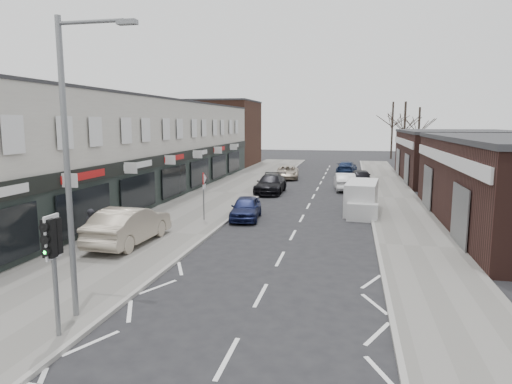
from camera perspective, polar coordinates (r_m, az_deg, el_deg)
The scene contains 21 objects.
ground at distance 13.06m, azimuth -1.18°, elevation -15.91°, with size 160.00×160.00×0.00m, color black.
pavement_left at distance 35.28m, azimuth -3.80°, elevation -0.10°, with size 5.50×64.00×0.12m, color slate.
pavement_right at distance 34.13m, azimuth 16.85°, elevation -0.76°, with size 3.50×64.00×0.12m, color slate.
shop_terrace_left at distance 35.08m, azimuth -15.71°, elevation 5.28°, with size 8.00×41.00×7.10m, color beige.
brick_block_far at distance 58.86m, azimuth -4.14°, elevation 7.26°, with size 8.00×10.00×8.00m, color #482A1F.
right_unit_far at distance 46.72m, azimuth 24.02°, elevation 4.02°, with size 10.00×16.00×4.50m, color #341C17.
tree_far_a at distance 60.15m, azimuth 17.86°, elevation 3.07°, with size 3.60×3.60×8.00m, color #382D26, non-canonical shape.
tree_far_b at distance 66.38m, azimuth 19.49°, elevation 3.48°, with size 3.60×3.60×7.50m, color #382D26, non-canonical shape.
tree_far_c at distance 72.01m, azimuth 16.50°, elevation 3.99°, with size 3.60×3.60×8.50m, color #382D26, non-canonical shape.
traffic_light at distance 12.27m, azimuth -24.08°, elevation -6.33°, with size 0.28×0.60×3.10m.
street_lamp at distance 12.99m, azimuth -22.00°, elevation 4.46°, with size 2.23×0.22×8.00m.
warning_sign at distance 25.05m, azimuth -6.51°, elevation 1.21°, with size 0.12×0.80×2.70m.
white_van at distance 28.17m, azimuth 13.07°, elevation -0.80°, with size 2.12×5.06×1.91m.
sedan_on_pavement at distance 20.95m, azimuth -15.57°, elevation -4.01°, with size 1.75×5.02×1.65m, color tan.
pedestrian at distance 20.76m, azimuth -19.83°, elevation -4.27°, with size 0.62×0.41×1.69m, color black.
parked_car_left_a at distance 25.82m, azimuth -1.28°, elevation -2.00°, with size 1.53×3.81×1.30m, color #151B42.
parked_car_left_b at distance 35.38m, azimuth 1.84°, elevation 1.01°, with size 2.02×4.96×1.44m, color black.
parked_car_left_c at distance 44.57m, azimuth 3.95°, elevation 2.47°, with size 2.10×4.56×1.27m, color #AD9E8A.
parked_car_right_a at distance 37.61m, azimuth 11.02°, elevation 1.29°, with size 1.50×4.29×1.41m, color silver.
parked_car_right_b at distance 40.15m, azimuth 12.91°, elevation 1.76°, with size 1.78×4.44×1.51m, color black.
parked_car_right_c at distance 49.58m, azimuth 11.26°, elevation 3.00°, with size 1.89×4.66×1.35m, color #162547.
Camera 1 is at (2.70, -11.57, 5.43)m, focal length 32.00 mm.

